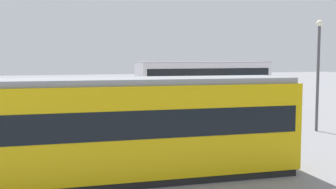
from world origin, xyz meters
TOP-DOWN VIEW (x-y plane):
  - ground_plane at (0.00, 0.00)m, footprint 160.00×160.00m
  - double_decker_bus at (-3.67, -2.56)m, footprint 11.69×2.84m
  - tram_yellow at (7.37, 14.80)m, footprint 12.79×3.33m
  - pedestrian_near_railing at (5.55, 4.78)m, footprint 0.44×0.44m
  - pedestrian_railing at (4.54, 4.43)m, footprint 8.84×0.55m
  - info_sign at (8.28, 3.80)m, footprint 0.99×0.17m
  - street_lamp at (-5.41, 9.14)m, footprint 0.36×0.36m

SIDE VIEW (x-z plane):
  - ground_plane at x=0.00m, z-range 0.00..0.00m
  - pedestrian_railing at x=4.54m, z-range 0.21..1.29m
  - pedestrian_near_railing at x=5.55m, z-range 0.12..1.72m
  - info_sign at x=8.28m, z-range 0.48..3.07m
  - tram_yellow at x=7.37m, z-range 0.07..3.51m
  - double_decker_bus at x=-3.67m, z-range 0.05..3.92m
  - street_lamp at x=-5.41m, z-range 0.57..6.81m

